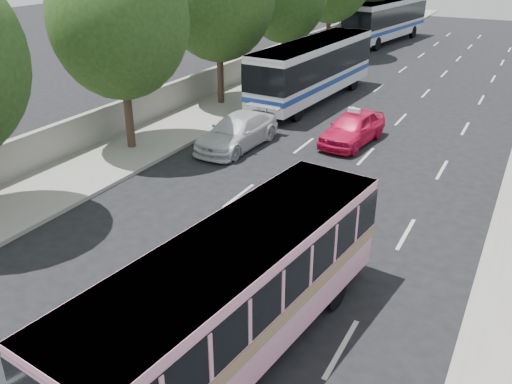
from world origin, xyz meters
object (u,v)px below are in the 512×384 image
Objects in this scene: white_pickup at (237,132)px; pink_taxi at (353,128)px; tour_coach_rear at (386,17)px; tour_coach_front at (313,66)px; pink_bus at (237,285)px.

pink_taxi is at bearing 36.19° from white_pickup.
tour_coach_rear is (-1.80, 30.24, 1.50)m from white_pickup.
pink_taxi is 0.35× the size of tour_coach_rear.
tour_coach_front is at bearing 93.26° from white_pickup.
tour_coach_front reaches higher than white_pickup.
white_pickup is 0.43× the size of tour_coach_front.
pink_bus is 14.75m from pink_taxi.
pink_taxi is at bearing -69.24° from tour_coach_rear.
pink_taxi reaches higher than white_pickup.
tour_coach_front reaches higher than pink_taxi.
white_pickup is 8.84m from tour_coach_front.
white_pickup is at bearing -78.60° from tour_coach_rear.
tour_coach_rear is (-1.80, 21.49, 0.18)m from tour_coach_front.
pink_bus is 2.16× the size of pink_taxi.
tour_coach_rear is (-8.47, 41.93, 0.40)m from pink_bus.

